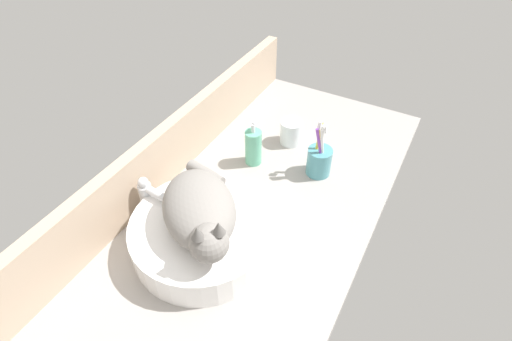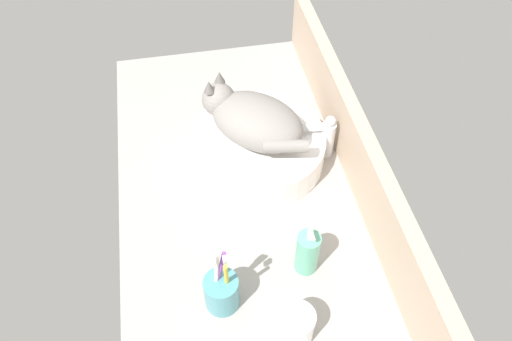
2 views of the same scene
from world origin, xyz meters
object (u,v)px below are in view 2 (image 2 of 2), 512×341
(toothbrush_cup, at_px, (222,291))
(cat, at_px, (252,119))
(faucet, at_px, (324,135))
(soap_dispenser, at_px, (307,252))
(water_glass, at_px, (296,326))
(sink_basin, at_px, (257,148))

(toothbrush_cup, bearing_deg, cat, 160.71)
(faucet, relative_size, toothbrush_cup, 0.73)
(soap_dispenser, bearing_deg, cat, -170.95)
(toothbrush_cup, relative_size, water_glass, 2.27)
(cat, relative_size, water_glass, 3.62)
(cat, bearing_deg, water_glass, -0.39)
(water_glass, bearing_deg, cat, 179.61)
(soap_dispenser, bearing_deg, toothbrush_cup, -75.63)
(sink_basin, bearing_deg, water_glass, -1.59)
(soap_dispenser, height_order, water_glass, soap_dispenser)
(cat, height_order, soap_dispenser, cat)
(cat, height_order, water_glass, cat)
(soap_dispenser, bearing_deg, sink_basin, -172.39)
(water_glass, bearing_deg, faucet, 158.32)
(faucet, height_order, toothbrush_cup, toothbrush_cup)
(water_glass, bearing_deg, sink_basin, 178.41)
(cat, bearing_deg, faucet, 82.59)
(sink_basin, relative_size, faucet, 2.64)
(cat, relative_size, soap_dispenser, 1.98)
(sink_basin, relative_size, soap_dispenser, 2.39)
(water_glass, bearing_deg, soap_dispenser, 158.17)
(faucet, bearing_deg, soap_dispenser, -21.62)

